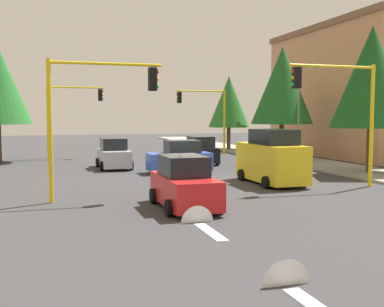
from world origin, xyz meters
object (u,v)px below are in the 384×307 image
(tree_roadside_mid, at_px, (282,86))
(delivery_van_yellow, at_px, (271,159))
(traffic_signal_near_left, at_px, (341,101))
(traffic_signal_near_right, at_px, (96,102))
(traffic_signal_far_left, at_px, (205,109))
(car_black, at_px, (200,151))
(tree_roadside_near, at_px, (372,77))
(traffic_signal_far_right, at_px, (71,107))
(street_lamp_curbside, at_px, (302,103))
(car_blue, at_px, (180,158))
(car_silver, at_px, (114,155))
(car_red, at_px, (184,184))
(tree_roadside_far, at_px, (229,102))

(tree_roadside_mid, distance_m, delivery_van_yellow, 14.22)
(traffic_signal_near_left, xyz_separation_m, traffic_signal_near_right, (0.00, -11.44, -0.14))
(traffic_signal_far_left, xyz_separation_m, car_black, (7.25, -2.83, -3.15))
(delivery_van_yellow, bearing_deg, traffic_signal_far_left, 172.25)
(tree_roadside_near, bearing_deg, traffic_signal_far_right, -134.60)
(street_lamp_curbside, bearing_deg, traffic_signal_near_right, -57.18)
(tree_roadside_mid, distance_m, car_blue, 12.61)
(traffic_signal_near_right, distance_m, tree_roadside_near, 16.77)
(street_lamp_curbside, relative_size, delivery_van_yellow, 1.46)
(traffic_signal_far_right, xyz_separation_m, street_lamp_curbside, (10.39, 14.92, 0.22))
(traffic_signal_near_left, relative_size, street_lamp_curbside, 0.85)
(car_silver, bearing_deg, traffic_signal_far_left, 132.39)
(traffic_signal_far_left, distance_m, car_blue, 13.63)
(traffic_signal_near_right, bearing_deg, traffic_signal_near_left, 90.00)
(traffic_signal_far_left, bearing_deg, car_black, -21.29)
(car_silver, bearing_deg, tree_roadside_mid, 99.91)
(car_red, bearing_deg, tree_roadside_mid, 142.43)
(tree_roadside_mid, relative_size, car_silver, 2.21)
(traffic_signal_near_right, xyz_separation_m, tree_roadside_near, (-4.00, 16.20, 1.66))
(traffic_signal_far_right, distance_m, delivery_van_yellow, 20.08)
(car_red, bearing_deg, traffic_signal_far_left, 159.50)
(street_lamp_curbside, bearing_deg, traffic_signal_far_right, -124.84)
(traffic_signal_far_left, xyz_separation_m, car_blue, (12.00, -5.66, -3.15))
(traffic_signal_far_right, bearing_deg, tree_roadside_mid, 69.11)
(traffic_signal_near_right, height_order, delivery_van_yellow, traffic_signal_near_right)
(traffic_signal_far_right, bearing_deg, delivery_van_yellow, 26.99)
(street_lamp_curbside, bearing_deg, car_silver, -99.17)
(traffic_signal_near_right, relative_size, car_silver, 1.43)
(tree_roadside_mid, relative_size, car_red, 2.13)
(car_black, bearing_deg, tree_roadside_far, 149.52)
(traffic_signal_near_right, bearing_deg, car_blue, 144.29)
(car_blue, bearing_deg, delivery_van_yellow, 29.63)
(traffic_signal_near_left, bearing_deg, tree_roadside_mid, 163.05)
(tree_roadside_mid, xyz_separation_m, tree_roadside_far, (-10.00, -0.50, -1.00))
(traffic_signal_near_left, bearing_deg, car_black, -167.38)
(car_blue, bearing_deg, tree_roadside_far, 149.43)
(tree_roadside_near, relative_size, car_red, 2.10)
(street_lamp_curbside, xyz_separation_m, car_blue, (1.61, -9.15, -3.45))
(tree_roadside_near, height_order, car_red, tree_roadside_near)
(traffic_signal_far_left, relative_size, car_black, 1.45)
(traffic_signal_near_right, height_order, car_black, traffic_signal_near_right)
(tree_roadside_mid, xyz_separation_m, car_red, (16.54, -12.72, -4.88))
(street_lamp_curbside, relative_size, car_black, 1.77)
(delivery_van_yellow, bearing_deg, car_red, -51.23)
(delivery_van_yellow, distance_m, car_silver, 11.54)
(car_blue, bearing_deg, street_lamp_curbside, 99.98)
(car_blue, bearing_deg, car_silver, -136.29)
(street_lamp_curbside, height_order, tree_roadside_mid, tree_roadside_mid)
(traffic_signal_near_right, xyz_separation_m, car_blue, (-8.00, 5.75, -3.14))
(traffic_signal_far_left, bearing_deg, tree_roadside_near, 16.69)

